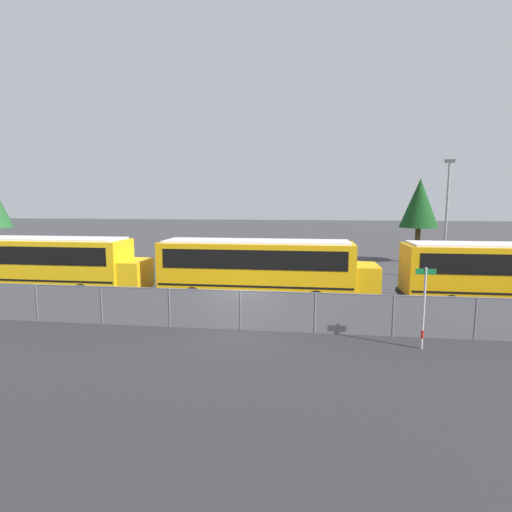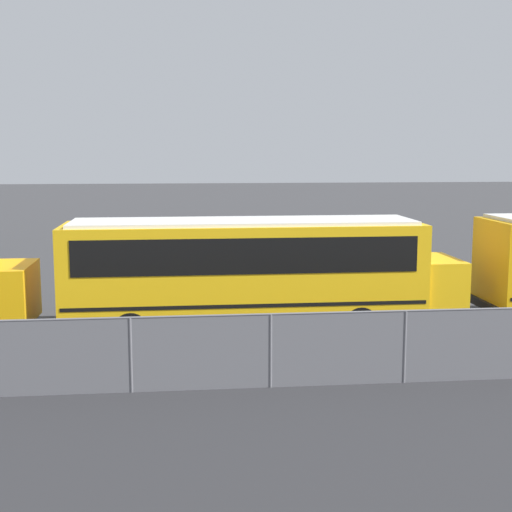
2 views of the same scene
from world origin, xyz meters
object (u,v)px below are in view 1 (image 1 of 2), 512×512
at_px(school_bus_2, 45,261).
at_px(school_bus_3, 261,266).
at_px(light_pole, 447,215).
at_px(street_sign, 424,306).
at_px(tree_1, 419,204).

height_order(school_bus_2, school_bus_3, same).
height_order(school_bus_3, light_pole, light_pole).
bearing_deg(light_pole, street_sign, -110.03).
height_order(street_sign, tree_1, tree_1).
distance_m(school_bus_2, tree_1, 28.86).
relative_size(school_bus_3, street_sign, 3.82).
height_order(school_bus_3, tree_1, tree_1).
bearing_deg(street_sign, school_bus_2, 162.21).
bearing_deg(school_bus_2, school_bus_3, 0.17).
relative_size(street_sign, tree_1, 0.41).
xyz_separation_m(school_bus_2, school_bus_3, (12.32, 0.04, 0.00)).
xyz_separation_m(school_bus_2, tree_1, (24.17, 15.45, 3.17)).
bearing_deg(school_bus_2, light_pole, 18.04).
bearing_deg(light_pole, school_bus_2, -161.96).
bearing_deg(street_sign, school_bus_3, 137.16).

